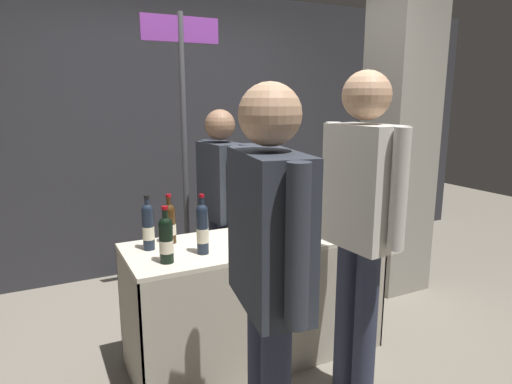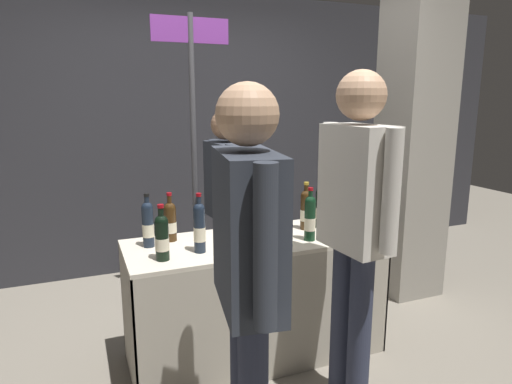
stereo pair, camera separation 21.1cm
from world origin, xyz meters
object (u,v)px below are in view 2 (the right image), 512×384
(featured_wine_bottle, at_px, (148,224))
(concrete_pillar, at_px, (416,101))
(vendor_presenter, at_px, (227,198))
(booth_signpost, at_px, (193,126))
(display_bottle_0, at_px, (321,206))
(wine_glass_near_vendor, at_px, (345,214))
(taster_foreground_right, at_px, (356,213))
(tasting_table, at_px, (256,278))

(featured_wine_bottle, bearing_deg, concrete_pillar, 8.88)
(concrete_pillar, distance_m, vendor_presenter, 1.73)
(vendor_presenter, height_order, booth_signpost, booth_signpost)
(display_bottle_0, bearing_deg, featured_wine_bottle, 178.39)
(wine_glass_near_vendor, xyz_separation_m, booth_signpost, (-0.77, 1.00, 0.54))
(taster_foreground_right, height_order, booth_signpost, booth_signpost)
(display_bottle_0, xyz_separation_m, vendor_presenter, (-0.51, 0.49, -0.00))
(featured_wine_bottle, relative_size, booth_signpost, 0.14)
(booth_signpost, bearing_deg, concrete_pillar, -17.43)
(display_bottle_0, height_order, taster_foreground_right, taster_foreground_right)
(concrete_pillar, distance_m, booth_signpost, 1.80)
(tasting_table, height_order, vendor_presenter, vendor_presenter)
(wine_glass_near_vendor, height_order, booth_signpost, booth_signpost)
(tasting_table, relative_size, display_bottle_0, 4.65)
(featured_wine_bottle, bearing_deg, display_bottle_0, -1.61)
(vendor_presenter, distance_m, booth_signpost, 0.67)
(featured_wine_bottle, bearing_deg, tasting_table, -9.46)
(featured_wine_bottle, relative_size, vendor_presenter, 0.20)
(concrete_pillar, xyz_separation_m, wine_glass_near_vendor, (-0.94, -0.46, -0.74))
(concrete_pillar, height_order, wine_glass_near_vendor, concrete_pillar)
(tasting_table, distance_m, vendor_presenter, 0.69)
(tasting_table, bearing_deg, display_bottle_0, 8.40)
(featured_wine_bottle, bearing_deg, taster_foreground_right, -38.01)
(vendor_presenter, bearing_deg, taster_foreground_right, 8.90)
(vendor_presenter, bearing_deg, featured_wine_bottle, -59.46)
(vendor_presenter, xyz_separation_m, booth_signpost, (-0.13, 0.43, 0.50))
(display_bottle_0, distance_m, taster_foreground_right, 0.74)
(tasting_table, bearing_deg, vendor_presenter, 90.17)
(concrete_pillar, bearing_deg, booth_signpost, 162.57)
(tasting_table, height_order, display_bottle_0, display_bottle_0)
(taster_foreground_right, distance_m, booth_signpost, 1.71)
(concrete_pillar, relative_size, taster_foreground_right, 1.82)
(vendor_presenter, bearing_deg, booth_signpost, -168.52)
(tasting_table, relative_size, taster_foreground_right, 0.90)
(wine_glass_near_vendor, relative_size, taster_foreground_right, 0.08)
(featured_wine_bottle, height_order, taster_foreground_right, taster_foreground_right)
(vendor_presenter, relative_size, booth_signpost, 0.69)
(vendor_presenter, bearing_deg, display_bottle_0, 40.95)
(featured_wine_bottle, xyz_separation_m, vendor_presenter, (0.64, 0.46, 0.00))
(featured_wine_bottle, bearing_deg, vendor_presenter, 35.59)
(concrete_pillar, relative_size, booth_signpost, 1.43)
(taster_foreground_right, bearing_deg, display_bottle_0, -21.15)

